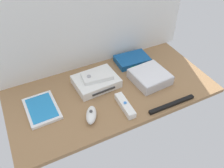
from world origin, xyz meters
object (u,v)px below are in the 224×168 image
object	(u,v)px
mini_computer	(150,77)
network_router	(132,60)
remote_wand	(125,105)
game_console	(96,81)
game_case	(42,109)
sensor_bar	(172,104)
remote_classic_pad	(97,76)
remote_nunchuk	(91,115)

from	to	relation	value
mini_computer	network_router	size ratio (longest dim) A/B	0.97
mini_computer	remote_wand	xyz separation A→B (cm)	(-20.25, -10.93, -1.13)
game_console	game_case	size ratio (longest dim) A/B	1.13
game_case	sensor_bar	world-z (taller)	game_case
game_case	network_router	world-z (taller)	network_router
game_console	remote_classic_pad	world-z (taller)	remote_classic_pad
game_console	sensor_bar	world-z (taller)	game_console
remote_wand	remote_nunchuk	distance (cm)	16.08
remote_nunchuk	remote_classic_pad	xyz separation A→B (cm)	(11.14, 18.88, 3.37)
game_console	remote_classic_pad	size ratio (longest dim) A/B	1.43
network_router	sensor_bar	size ratio (longest dim) A/B	0.78
game_console	sensor_bar	xyz separation A→B (cm)	(25.18, -28.41, -1.50)
game_console	remote_classic_pad	bearing A→B (deg)	-13.83
game_console	mini_computer	world-z (taller)	mini_computer
mini_computer	sensor_bar	world-z (taller)	mini_computer
mini_computer	sensor_bar	size ratio (longest dim) A/B	0.75
mini_computer	remote_wand	distance (cm)	23.04
game_console	sensor_bar	distance (cm)	38.00
remote_classic_pad	remote_nunchuk	bearing A→B (deg)	-114.25
sensor_bar	remote_classic_pad	bearing A→B (deg)	131.74
mini_computer	network_router	distance (cm)	17.64
mini_computer	remote_wand	size ratio (longest dim) A/B	1.21
remote_wand	remote_classic_pad	xyz separation A→B (cm)	(-4.89, 20.03, 3.90)
network_router	sensor_bar	xyz separation A→B (cm)	(-0.44, -36.83, -1.00)
remote_wand	remote_nunchuk	bearing A→B (deg)	177.97
mini_computer	game_case	size ratio (longest dim) A/B	0.93
remote_nunchuk	sensor_bar	bearing A→B (deg)	11.99
game_console	sensor_bar	bearing A→B (deg)	-51.37
sensor_bar	game_case	bearing A→B (deg)	156.90
mini_computer	game_case	xyz separation A→B (cm)	(-54.33, 4.53, -1.88)
game_case	network_router	bearing A→B (deg)	12.20
remote_classic_pad	sensor_bar	xyz separation A→B (cm)	(24.64, -28.31, -4.71)
game_case	remote_classic_pad	xyz separation A→B (cm)	(29.19, 4.56, 4.65)
network_router	remote_wand	size ratio (longest dim) A/B	1.25
game_console	remote_wand	world-z (taller)	game_console
remote_wand	network_router	bearing A→B (deg)	56.79
game_case	remote_wand	xyz separation A→B (cm)	(34.09, -15.46, 0.75)
game_case	remote_wand	world-z (taller)	remote_wand
remote_nunchuk	remote_classic_pad	bearing A→B (deg)	86.23
game_case	game_console	bearing A→B (deg)	7.89
remote_nunchuk	sensor_bar	distance (cm)	37.03
remote_nunchuk	sensor_bar	xyz separation A→B (cm)	(35.78, -9.43, -1.34)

